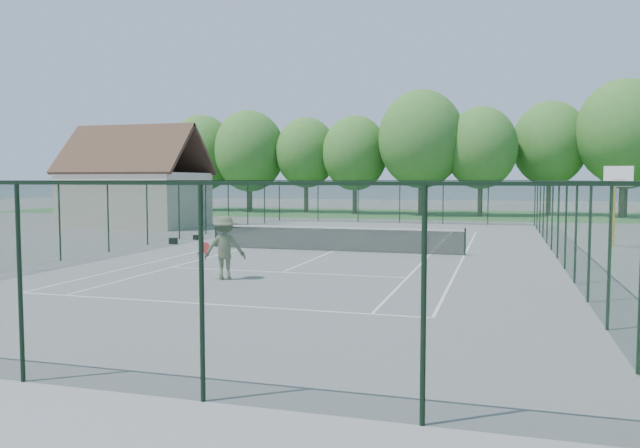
% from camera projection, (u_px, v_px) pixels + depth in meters
% --- Properties ---
extents(ground, '(140.00, 140.00, 0.00)m').
position_uv_depth(ground, '(333.00, 251.00, 26.65)').
color(ground, slate).
rests_on(ground, ground).
extents(grass_far, '(80.00, 16.00, 0.01)m').
position_uv_depth(grass_far, '(421.00, 214.00, 55.37)').
color(grass_far, '#3A7936').
rests_on(grass_far, ground).
extents(court_lines, '(11.05, 23.85, 0.01)m').
position_uv_depth(court_lines, '(333.00, 251.00, 26.65)').
color(court_lines, white).
rests_on(court_lines, ground).
extents(tennis_net, '(11.08, 0.08, 1.10)m').
position_uv_depth(tennis_net, '(333.00, 238.00, 26.61)').
color(tennis_net, black).
rests_on(tennis_net, ground).
extents(fence_enclosure, '(18.05, 36.05, 3.02)m').
position_uv_depth(fence_enclosure, '(333.00, 215.00, 26.54)').
color(fence_enclosure, '#1C3824').
rests_on(fence_enclosure, ground).
extents(utility_building, '(8.60, 6.27, 6.63)m').
position_uv_depth(utility_building, '(136.00, 179.00, 40.48)').
color(utility_building, beige).
rests_on(utility_building, ground).
extents(tree_line_far, '(39.40, 6.40, 9.70)m').
position_uv_depth(tree_line_far, '(422.00, 146.00, 54.95)').
color(tree_line_far, '#3D2C1D').
rests_on(tree_line_far, ground).
extents(basketball_goal, '(1.20, 1.43, 3.65)m').
position_uv_depth(basketball_goal, '(616.00, 191.00, 27.76)').
color(basketball_goal, yellow).
rests_on(basketball_goal, ground).
extents(sports_bag_a, '(0.40, 0.28, 0.30)m').
position_uv_depth(sports_bag_a, '(173.00, 241.00, 29.55)').
color(sports_bag_a, black).
rests_on(sports_bag_a, ground).
extents(sports_bag_b, '(0.35, 0.24, 0.25)m').
position_uv_depth(sports_bag_b, '(196.00, 237.00, 31.66)').
color(sports_bag_b, black).
rests_on(sports_bag_b, ground).
extents(tennis_player, '(2.26, 1.09, 1.95)m').
position_uv_depth(tennis_player, '(225.00, 248.00, 19.03)').
color(tennis_player, '#4F563A').
rests_on(tennis_player, ground).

